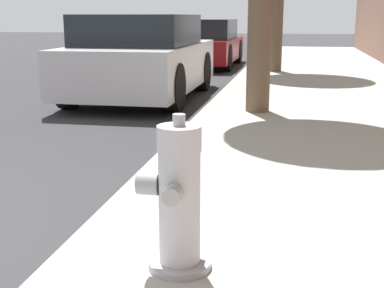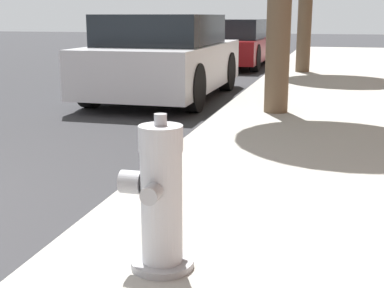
{
  "view_description": "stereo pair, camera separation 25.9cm",
  "coord_description": "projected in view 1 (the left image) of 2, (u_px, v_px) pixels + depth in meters",
  "views": [
    {
      "loc": [
        3.16,
        -2.32,
        1.34
      ],
      "look_at": [
        2.47,
        1.25,
        0.46
      ],
      "focal_mm": 50.0,
      "sensor_mm": 36.0,
      "label": 1
    },
    {
      "loc": [
        3.41,
        -2.26,
        1.34
      ],
      "look_at": [
        2.47,
        1.25,
        0.46
      ],
      "focal_mm": 50.0,
      "sensor_mm": 36.0,
      "label": 2
    }
  ],
  "objects": [
    {
      "name": "fire_hydrant",
      "position": [
        178.0,
        200.0,
        2.56
      ],
      "size": [
        0.36,
        0.37,
        0.77
      ],
      "color": "#97979C",
      "rests_on": "sidewalk_slab"
    },
    {
      "name": "parked_car_near",
      "position": [
        142.0,
        58.0,
        8.68
      ],
      "size": [
        1.79,
        3.81,
        1.35
      ],
      "color": "#B7B7BC",
      "rests_on": "ground_plane"
    },
    {
      "name": "parked_car_mid",
      "position": [
        203.0,
        44.0,
        14.28
      ],
      "size": [
        1.8,
        3.94,
        1.25
      ],
      "color": "maroon",
      "rests_on": "ground_plane"
    }
  ]
}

